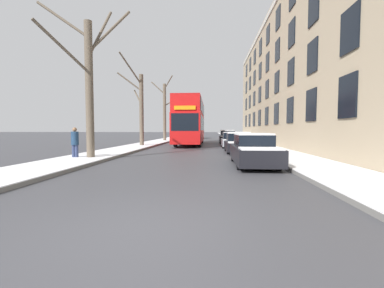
{
  "coord_description": "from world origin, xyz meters",
  "views": [
    {
      "loc": [
        1.12,
        -3.9,
        1.57
      ],
      "look_at": [
        -0.43,
        17.09,
        0.39
      ],
      "focal_mm": 24.0,
      "sensor_mm": 36.0,
      "label": 1
    }
  ],
  "objects_px": {
    "parked_car_1": "(238,143)",
    "bare_tree_left_1": "(140,107)",
    "bare_tree_left_2": "(165,111)",
    "parked_car_0": "(253,150)",
    "oncoming_van": "(196,132)",
    "pedestrian_left_sidewalk": "(75,142)",
    "double_decker_bus": "(190,120)",
    "bare_tree_left_0": "(89,81)",
    "parked_car_3": "(227,137)",
    "parked_car_2": "(232,140)"
  },
  "relations": [
    {
      "from": "parked_car_3",
      "to": "pedestrian_left_sidewalk",
      "type": "xyz_separation_m",
      "value": [
        -8.85,
        -16.63,
        0.23
      ]
    },
    {
      "from": "parked_car_2",
      "to": "pedestrian_left_sidewalk",
      "type": "bearing_deg",
      "value": -130.7
    },
    {
      "from": "oncoming_van",
      "to": "parked_car_0",
      "type": "bearing_deg",
      "value": -82.47
    },
    {
      "from": "double_decker_bus",
      "to": "parked_car_0",
      "type": "height_order",
      "value": "double_decker_bus"
    },
    {
      "from": "parked_car_2",
      "to": "pedestrian_left_sidewalk",
      "type": "xyz_separation_m",
      "value": [
        -8.85,
        -10.29,
        0.3
      ]
    },
    {
      "from": "bare_tree_left_0",
      "to": "parked_car_0",
      "type": "xyz_separation_m",
      "value": [
        8.1,
        -1.34,
        -3.41
      ]
    },
    {
      "from": "parked_car_0",
      "to": "oncoming_van",
      "type": "xyz_separation_m",
      "value": [
        -4.57,
        34.57,
        0.55
      ]
    },
    {
      "from": "parked_car_1",
      "to": "bare_tree_left_1",
      "type": "bearing_deg",
      "value": 147.4
    },
    {
      "from": "double_decker_bus",
      "to": "pedestrian_left_sidewalk",
      "type": "xyz_separation_m",
      "value": [
        -4.83,
        -14.04,
        -1.66
      ]
    },
    {
      "from": "parked_car_1",
      "to": "parked_car_3",
      "type": "height_order",
      "value": "parked_car_3"
    },
    {
      "from": "parked_car_2",
      "to": "oncoming_van",
      "type": "xyz_separation_m",
      "value": [
        -4.57,
        23.06,
        0.58
      ]
    },
    {
      "from": "parked_car_1",
      "to": "bare_tree_left_0",
      "type": "bearing_deg",
      "value": -147.95
    },
    {
      "from": "bare_tree_left_0",
      "to": "parked_car_1",
      "type": "relative_size",
      "value": 1.97
    },
    {
      "from": "pedestrian_left_sidewalk",
      "to": "parked_car_0",
      "type": "bearing_deg",
      "value": -2.79
    },
    {
      "from": "parked_car_0",
      "to": "oncoming_van",
      "type": "distance_m",
      "value": 34.88
    },
    {
      "from": "double_decker_bus",
      "to": "parked_car_2",
      "type": "xyz_separation_m",
      "value": [
        4.02,
        -3.75,
        -1.96
      ]
    },
    {
      "from": "bare_tree_left_0",
      "to": "double_decker_bus",
      "type": "xyz_separation_m",
      "value": [
        4.09,
        13.93,
        -1.47
      ]
    },
    {
      "from": "bare_tree_left_1",
      "to": "oncoming_van",
      "type": "distance_m",
      "value": 23.27
    },
    {
      "from": "double_decker_bus",
      "to": "oncoming_van",
      "type": "bearing_deg",
      "value": 91.63
    },
    {
      "from": "bare_tree_left_2",
      "to": "parked_car_2",
      "type": "height_order",
      "value": "bare_tree_left_2"
    },
    {
      "from": "bare_tree_left_1",
      "to": "double_decker_bus",
      "type": "distance_m",
      "value": 5.68
    },
    {
      "from": "bare_tree_left_2",
      "to": "oncoming_van",
      "type": "bearing_deg",
      "value": 73.99
    },
    {
      "from": "bare_tree_left_2",
      "to": "parked_car_3",
      "type": "relative_size",
      "value": 2.03
    },
    {
      "from": "parked_car_1",
      "to": "parked_car_3",
      "type": "bearing_deg",
      "value": 90.0
    },
    {
      "from": "parked_car_1",
      "to": "double_decker_bus",
      "type": "bearing_deg",
      "value": 114.39
    },
    {
      "from": "bare_tree_left_2",
      "to": "pedestrian_left_sidewalk",
      "type": "xyz_separation_m",
      "value": [
        -0.81,
        -21.24,
        -3.17
      ]
    },
    {
      "from": "oncoming_van",
      "to": "pedestrian_left_sidewalk",
      "type": "relative_size",
      "value": 3.06
    },
    {
      "from": "parked_car_0",
      "to": "parked_car_2",
      "type": "distance_m",
      "value": 11.52
    },
    {
      "from": "parked_car_1",
      "to": "parked_car_2",
      "type": "relative_size",
      "value": 0.97
    },
    {
      "from": "bare_tree_left_0",
      "to": "double_decker_bus",
      "type": "relative_size",
      "value": 0.71
    },
    {
      "from": "parked_car_0",
      "to": "bare_tree_left_1",
      "type": "bearing_deg",
      "value": 125.37
    },
    {
      "from": "oncoming_van",
      "to": "pedestrian_left_sidewalk",
      "type": "xyz_separation_m",
      "value": [
        -4.28,
        -33.34,
        -0.28
      ]
    },
    {
      "from": "oncoming_van",
      "to": "pedestrian_left_sidewalk",
      "type": "distance_m",
      "value": 33.62
    },
    {
      "from": "bare_tree_left_0",
      "to": "parked_car_3",
      "type": "relative_size",
      "value": 1.96
    },
    {
      "from": "double_decker_bus",
      "to": "pedestrian_left_sidewalk",
      "type": "relative_size",
      "value": 6.8
    },
    {
      "from": "parked_car_3",
      "to": "parked_car_2",
      "type": "bearing_deg",
      "value": -90.0
    },
    {
      "from": "bare_tree_left_1",
      "to": "parked_car_1",
      "type": "bearing_deg",
      "value": -32.6
    },
    {
      "from": "parked_car_3",
      "to": "pedestrian_left_sidewalk",
      "type": "distance_m",
      "value": 18.84
    },
    {
      "from": "bare_tree_left_2",
      "to": "pedestrian_left_sidewalk",
      "type": "distance_m",
      "value": 21.49
    },
    {
      "from": "bare_tree_left_2",
      "to": "parked_car_2",
      "type": "relative_size",
      "value": 1.98
    },
    {
      "from": "double_decker_bus",
      "to": "pedestrian_left_sidewalk",
      "type": "bearing_deg",
      "value": -108.99
    },
    {
      "from": "bare_tree_left_1",
      "to": "parked_car_3",
      "type": "relative_size",
      "value": 1.93
    },
    {
      "from": "bare_tree_left_2",
      "to": "parked_car_0",
      "type": "xyz_separation_m",
      "value": [
        8.04,
        -22.47,
        -3.44
      ]
    },
    {
      "from": "double_decker_bus",
      "to": "parked_car_1",
      "type": "height_order",
      "value": "double_decker_bus"
    },
    {
      "from": "bare_tree_left_0",
      "to": "oncoming_van",
      "type": "height_order",
      "value": "bare_tree_left_0"
    },
    {
      "from": "bare_tree_left_2",
      "to": "parked_car_0",
      "type": "bearing_deg",
      "value": -70.31
    },
    {
      "from": "double_decker_bus",
      "to": "oncoming_van",
      "type": "relative_size",
      "value": 2.22
    },
    {
      "from": "bare_tree_left_1",
      "to": "parked_car_0",
      "type": "height_order",
      "value": "bare_tree_left_1"
    },
    {
      "from": "pedestrian_left_sidewalk",
      "to": "bare_tree_left_1",
      "type": "bearing_deg",
      "value": 92.36
    },
    {
      "from": "double_decker_bus",
      "to": "bare_tree_left_2",
      "type": "bearing_deg",
      "value": 119.2
    }
  ]
}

